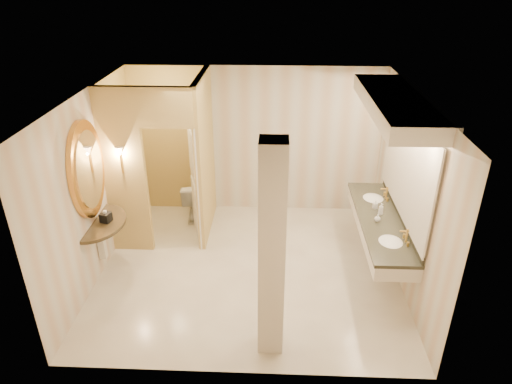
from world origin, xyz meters
TOP-DOWN VIEW (x-y plane):
  - floor at (0.00, 0.00)m, footprint 4.50×4.50m
  - ceiling at (0.00, 0.00)m, footprint 4.50×4.50m
  - wall_back at (0.00, 2.00)m, footprint 4.50×0.02m
  - wall_front at (0.00, -2.00)m, footprint 4.50×0.02m
  - wall_left at (-2.25, 0.00)m, footprint 0.02×4.00m
  - wall_right at (2.25, 0.00)m, footprint 0.02×4.00m
  - toilet_closet at (-1.12, 0.97)m, footprint 1.50×1.55m
  - wall_sconce at (-1.93, 0.43)m, footprint 0.14×0.14m
  - vanity at (1.98, 0.14)m, footprint 0.75×2.54m
  - console_shelf at (-2.21, -0.14)m, footprint 1.08×1.08m
  - pillar at (0.35, -1.55)m, footprint 0.30×0.30m
  - tissue_box at (-2.07, -0.13)m, footprint 0.17×0.17m
  - toilet at (-1.10, 1.58)m, footprint 0.46×0.74m
  - soap_bottle_a at (1.91, 0.44)m, footprint 0.08×0.08m
  - soap_bottle_b at (1.87, 0.04)m, footprint 0.09×0.09m
  - soap_bottle_c at (1.96, 0.25)m, footprint 0.09×0.10m

SIDE VIEW (x-z plane):
  - floor at x=0.00m, z-range 0.00..0.00m
  - toilet at x=-1.10m, z-range 0.00..0.72m
  - soap_bottle_b at x=1.87m, z-range 0.88..0.99m
  - soap_bottle_a at x=1.91m, z-range 0.88..1.01m
  - tissue_box at x=-2.07m, z-range 0.88..1.01m
  - soap_bottle_c at x=1.96m, z-range 0.88..1.06m
  - console_shelf at x=-2.21m, z-range 0.35..2.34m
  - wall_back at x=0.00m, z-range 0.00..2.70m
  - wall_front at x=0.00m, z-range 0.00..2.70m
  - wall_left at x=-2.25m, z-range 0.00..2.70m
  - wall_right at x=2.25m, z-range 0.00..2.70m
  - pillar at x=0.35m, z-range 0.00..2.70m
  - toilet_closet at x=-1.12m, z-range 0.04..2.74m
  - vanity at x=1.98m, z-range 0.58..2.67m
  - wall_sconce at x=-1.93m, z-range 1.52..1.94m
  - ceiling at x=0.00m, z-range 2.70..2.70m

